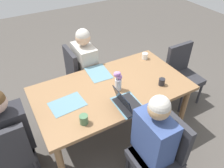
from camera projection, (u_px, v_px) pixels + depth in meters
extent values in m
plane|color=#4C4742|center=(112.00, 130.00, 3.03)|extent=(10.00, 10.00, 0.00)
cube|color=olive|center=(112.00, 89.00, 2.57)|extent=(1.81, 1.00, 0.04)
cylinder|color=olive|center=(61.00, 166.00, 2.20)|extent=(0.07, 0.07, 0.71)
cylinder|color=olive|center=(183.00, 109.00, 2.84)|extent=(0.07, 0.07, 0.71)
cylinder|color=olive|center=(39.00, 114.00, 2.78)|extent=(0.07, 0.07, 0.71)
cylinder|color=olive|center=(145.00, 76.00, 3.41)|extent=(0.07, 0.07, 0.71)
cube|color=#2D2D33|center=(154.00, 159.00, 2.20)|extent=(0.44, 0.44, 0.08)
cube|color=#2D2D33|center=(173.00, 135.00, 2.11)|extent=(0.06, 0.42, 0.45)
cylinder|color=#333338|center=(127.00, 165.00, 2.40)|extent=(0.04, 0.04, 0.37)
cylinder|color=#333338|center=(155.00, 151.00, 2.54)|extent=(0.04, 0.04, 0.37)
cube|color=#2D2D33|center=(149.00, 165.00, 2.36)|extent=(0.36, 0.34, 0.45)
cube|color=#384C84|center=(154.00, 137.00, 2.06)|extent=(0.24, 0.40, 0.50)
sphere|color=tan|center=(159.00, 109.00, 1.84)|extent=(0.20, 0.20, 0.20)
sphere|color=beige|center=(160.00, 106.00, 1.82)|extent=(0.19, 0.19, 0.19)
cube|color=#2D2D33|center=(85.00, 76.00, 3.32)|extent=(0.44, 0.44, 0.08)
cube|color=#2D2D33|center=(71.00, 65.00, 3.08)|extent=(0.06, 0.42, 0.45)
cylinder|color=#333338|center=(92.00, 78.00, 3.66)|extent=(0.04, 0.04, 0.37)
cylinder|color=#333338|center=(102.00, 91.00, 3.40)|extent=(0.04, 0.04, 0.37)
cylinder|color=#333338|center=(70.00, 85.00, 3.51)|extent=(0.04, 0.04, 0.37)
cylinder|color=#333338|center=(80.00, 99.00, 3.25)|extent=(0.04, 0.04, 0.37)
cube|color=#2D2D33|center=(87.00, 88.00, 3.39)|extent=(0.36, 0.34, 0.45)
cube|color=#B7B2A8|center=(85.00, 62.00, 3.10)|extent=(0.24, 0.40, 0.50)
sphere|color=#D4AB89|center=(83.00, 38.00, 2.87)|extent=(0.20, 0.20, 0.20)
sphere|color=beige|center=(83.00, 36.00, 2.85)|extent=(0.19, 0.19, 0.19)
cube|color=#2D2D33|center=(10.00, 151.00, 2.27)|extent=(0.44, 0.44, 0.08)
cube|color=#2D2D33|center=(5.00, 150.00, 1.98)|extent=(0.42, 0.06, 0.45)
cylinder|color=#333338|center=(29.00, 144.00, 2.62)|extent=(0.04, 0.04, 0.37)
cube|color=#2D2D33|center=(20.00, 159.00, 2.41)|extent=(0.34, 0.36, 0.45)
cube|color=#232328|center=(8.00, 131.00, 2.12)|extent=(0.40, 0.24, 0.50)
cube|color=#2D2D33|center=(184.00, 79.00, 3.26)|extent=(0.44, 0.44, 0.08)
cube|color=#2D2D33|center=(179.00, 58.00, 3.23)|extent=(0.42, 0.06, 0.45)
cylinder|color=#333338|center=(199.00, 94.00, 3.34)|extent=(0.04, 0.04, 0.37)
cylinder|color=#333338|center=(181.00, 102.00, 3.19)|extent=(0.04, 0.04, 0.37)
cylinder|color=#333338|center=(182.00, 81.00, 3.60)|extent=(0.04, 0.04, 0.37)
cylinder|color=#333338|center=(164.00, 88.00, 3.45)|extent=(0.04, 0.04, 0.37)
cylinder|color=silver|center=(118.00, 85.00, 2.49)|extent=(0.08, 0.08, 0.15)
sphere|color=#B27AC6|center=(119.00, 77.00, 2.43)|extent=(0.06, 0.06, 0.06)
cylinder|color=#477A3D|center=(119.00, 78.00, 2.44)|extent=(0.01, 0.01, 0.03)
sphere|color=#B27AC6|center=(116.00, 74.00, 2.41)|extent=(0.07, 0.07, 0.07)
cylinder|color=#477A3D|center=(116.00, 77.00, 2.43)|extent=(0.01, 0.01, 0.06)
sphere|color=#B27AC6|center=(119.00, 74.00, 2.38)|extent=(0.05, 0.05, 0.05)
cylinder|color=#477A3D|center=(119.00, 77.00, 2.41)|extent=(0.01, 0.01, 0.09)
cube|color=slate|center=(128.00, 105.00, 2.33)|extent=(0.27, 0.37, 0.00)
cube|color=slate|center=(98.00, 73.00, 2.79)|extent=(0.28, 0.38, 0.00)
cube|color=slate|center=(67.00, 104.00, 2.34)|extent=(0.38, 0.28, 0.00)
cube|color=black|center=(129.00, 105.00, 2.31)|extent=(0.22, 0.32, 0.02)
cube|color=black|center=(123.00, 100.00, 2.22)|extent=(0.07, 0.31, 0.19)
cylinder|color=#232328|center=(162.00, 82.00, 2.58)|extent=(0.07, 0.07, 0.09)
cylinder|color=white|center=(145.00, 56.00, 3.04)|extent=(0.08, 0.08, 0.08)
cylinder|color=#47704C|center=(84.00, 119.00, 2.10)|extent=(0.08, 0.08, 0.10)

